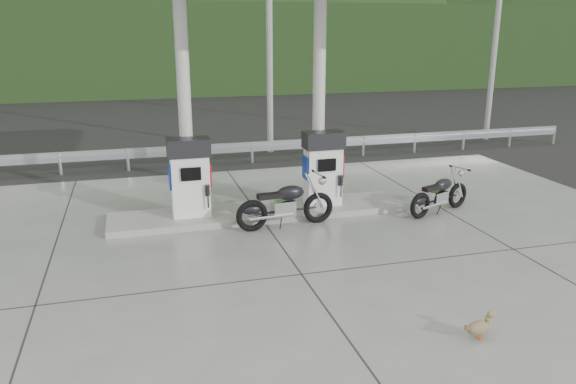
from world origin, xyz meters
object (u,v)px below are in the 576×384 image
object	(u,v)px
gas_pump_right	(323,168)
motorcycle_right	(440,195)
gas_pump_left	(190,178)
motorcycle_left	(286,205)
duck	(479,328)

from	to	relation	value
gas_pump_right	motorcycle_right	bearing A→B (deg)	-20.01
gas_pump_left	gas_pump_right	size ratio (longest dim) A/B	1.00
motorcycle_left	motorcycle_right	world-z (taller)	motorcycle_left
gas_pump_right	duck	size ratio (longest dim) A/B	3.78
motorcycle_right	duck	world-z (taller)	motorcycle_right
gas_pump_right	motorcycle_left	distance (m)	1.61
motorcycle_left	duck	size ratio (longest dim) A/B	4.54
gas_pump_left	motorcycle_left	bearing A→B (deg)	-25.03
gas_pump_left	gas_pump_right	xyz separation A→B (m)	(3.20, 0.00, 0.00)
gas_pump_right	motorcycle_left	xyz separation A→B (m)	(-1.20, -0.94, -0.54)
gas_pump_left	duck	world-z (taller)	gas_pump_left
gas_pump_left	duck	xyz separation A→B (m)	(3.41, -6.29, -0.88)
motorcycle_left	motorcycle_right	size ratio (longest dim) A/B	1.14
gas_pump_left	motorcycle_right	xyz separation A→B (m)	(5.85, -0.97, -0.60)
gas_pump_right	motorcycle_left	bearing A→B (deg)	-141.95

